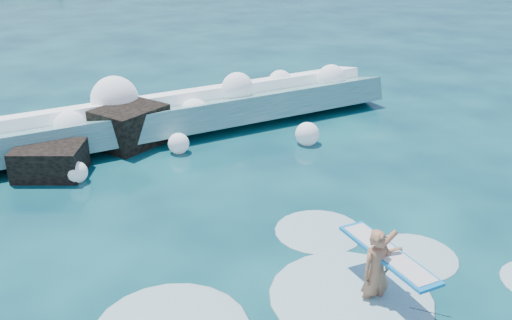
% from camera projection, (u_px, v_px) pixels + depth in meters
% --- Properties ---
extents(ground, '(200.00, 200.00, 0.00)m').
position_uv_depth(ground, '(240.00, 257.00, 12.20)').
color(ground, '#072939').
rests_on(ground, ground).
extents(breaking_wave, '(17.18, 2.71, 1.48)m').
position_uv_depth(breaking_wave, '(152.00, 119.00, 18.85)').
color(breaking_wave, teal).
rests_on(breaking_wave, ground).
extents(rock_cluster, '(8.24, 3.45, 1.43)m').
position_uv_depth(rock_cluster, '(31.00, 153.00, 16.36)').
color(rock_cluster, black).
rests_on(rock_cluster, ground).
extents(surfer_with_board, '(0.96, 2.93, 1.78)m').
position_uv_depth(surfer_with_board, '(379.00, 269.00, 10.65)').
color(surfer_with_board, '#A96E4E').
rests_on(surfer_with_board, ground).
extents(wave_spray, '(15.09, 5.08, 2.00)m').
position_uv_depth(wave_spray, '(127.00, 110.00, 18.19)').
color(wave_spray, white).
rests_on(wave_spray, ground).
extents(surf_foam, '(9.25, 6.06, 0.16)m').
position_uv_depth(surf_foam, '(317.00, 300.00, 10.84)').
color(surf_foam, silver).
rests_on(surf_foam, ground).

